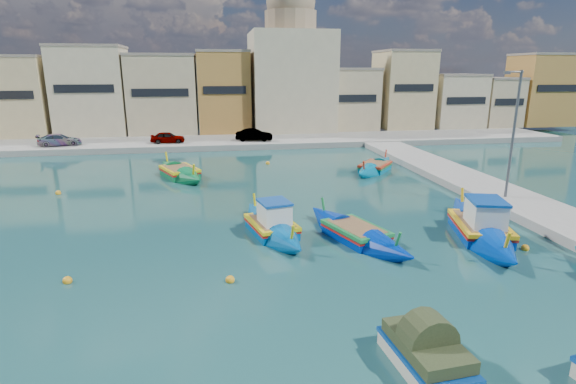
{
  "coord_description": "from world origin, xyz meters",
  "views": [
    {
      "loc": [
        0.02,
        -17.89,
        7.96
      ],
      "look_at": [
        4.0,
        6.0,
        1.4
      ],
      "focal_mm": 28.0,
      "sensor_mm": 36.0,
      "label": 1
    }
  ],
  "objects_px": {
    "tender_near": "(426,354)",
    "church_block": "(291,67)",
    "luzzu_blue_cabin": "(272,227)",
    "luzzu_cyan_mid": "(375,168)",
    "luzzu_green": "(180,173)",
    "luzzu_turquoise_cabin": "(480,229)",
    "luzzu_blue_south": "(356,234)",
    "quay_street_lamp": "(513,134)"
  },
  "relations": [
    {
      "from": "luzzu_blue_cabin",
      "to": "luzzu_cyan_mid",
      "type": "distance_m",
      "value": 16.68
    },
    {
      "from": "luzzu_green",
      "to": "church_block",
      "type": "bearing_deg",
      "value": 61.22
    },
    {
      "from": "luzzu_blue_cabin",
      "to": "luzzu_green",
      "type": "bearing_deg",
      "value": 111.71
    },
    {
      "from": "quay_street_lamp",
      "to": "luzzu_green",
      "type": "relative_size",
      "value": 0.94
    },
    {
      "from": "quay_street_lamp",
      "to": "luzzu_blue_south",
      "type": "distance_m",
      "value": 12.25
    },
    {
      "from": "quay_street_lamp",
      "to": "tender_near",
      "type": "bearing_deg",
      "value": -130.53
    },
    {
      "from": "luzzu_turquoise_cabin",
      "to": "quay_street_lamp",
      "type": "bearing_deg",
      "value": 46.14
    },
    {
      "from": "tender_near",
      "to": "church_block",
      "type": "bearing_deg",
      "value": 84.65
    },
    {
      "from": "luzzu_green",
      "to": "tender_near",
      "type": "relative_size",
      "value": 2.78
    },
    {
      "from": "luzzu_green",
      "to": "luzzu_blue_south",
      "type": "height_order",
      "value": "luzzu_green"
    },
    {
      "from": "luzzu_turquoise_cabin",
      "to": "luzzu_cyan_mid",
      "type": "height_order",
      "value": "luzzu_turquoise_cabin"
    },
    {
      "from": "quay_street_lamp",
      "to": "luzzu_turquoise_cabin",
      "type": "height_order",
      "value": "quay_street_lamp"
    },
    {
      "from": "quay_street_lamp",
      "to": "luzzu_cyan_mid",
      "type": "relative_size",
      "value": 1.09
    },
    {
      "from": "luzzu_blue_cabin",
      "to": "luzzu_cyan_mid",
      "type": "relative_size",
      "value": 1.09
    },
    {
      "from": "church_block",
      "to": "luzzu_cyan_mid",
      "type": "distance_m",
      "value": 25.08
    },
    {
      "from": "church_block",
      "to": "luzzu_green",
      "type": "height_order",
      "value": "church_block"
    },
    {
      "from": "luzzu_blue_cabin",
      "to": "tender_near",
      "type": "height_order",
      "value": "luzzu_blue_cabin"
    },
    {
      "from": "luzzu_turquoise_cabin",
      "to": "luzzu_green",
      "type": "distance_m",
      "value": 22.08
    },
    {
      "from": "luzzu_turquoise_cabin",
      "to": "luzzu_blue_south",
      "type": "distance_m",
      "value": 6.24
    },
    {
      "from": "luzzu_turquoise_cabin",
      "to": "tender_near",
      "type": "height_order",
      "value": "luzzu_turquoise_cabin"
    },
    {
      "from": "church_block",
      "to": "quay_street_lamp",
      "type": "distance_m",
      "value": 35.04
    },
    {
      "from": "luzzu_cyan_mid",
      "to": "luzzu_green",
      "type": "xyz_separation_m",
      "value": [
        -15.68,
        0.44,
        0.04
      ]
    },
    {
      "from": "quay_street_lamp",
      "to": "church_block",
      "type": "bearing_deg",
      "value": 102.35
    },
    {
      "from": "luzzu_green",
      "to": "tender_near",
      "type": "distance_m",
      "value": 26.18
    },
    {
      "from": "quay_street_lamp",
      "to": "luzzu_turquoise_cabin",
      "type": "relative_size",
      "value": 0.79
    },
    {
      "from": "luzzu_green",
      "to": "luzzu_blue_south",
      "type": "xyz_separation_m",
      "value": [
        9.34,
        -15.04,
        -0.03
      ]
    },
    {
      "from": "tender_near",
      "to": "quay_street_lamp",
      "type": "bearing_deg",
      "value": 49.47
    },
    {
      "from": "luzzu_blue_cabin",
      "to": "luzzu_turquoise_cabin",
      "type": "bearing_deg",
      "value": -11.64
    },
    {
      "from": "luzzu_turquoise_cabin",
      "to": "luzzu_green",
      "type": "bearing_deg",
      "value": 134.79
    },
    {
      "from": "luzzu_blue_cabin",
      "to": "tender_near",
      "type": "bearing_deg",
      "value": -76.13
    },
    {
      "from": "luzzu_blue_south",
      "to": "tender_near",
      "type": "distance_m",
      "value": 9.89
    },
    {
      "from": "church_block",
      "to": "tender_near",
      "type": "relative_size",
      "value": 6.25
    },
    {
      "from": "church_block",
      "to": "luzzu_cyan_mid",
      "type": "xyz_separation_m",
      "value": [
        3.0,
        -23.53,
        -8.16
      ]
    },
    {
      "from": "church_block",
      "to": "luzzu_green",
      "type": "xyz_separation_m",
      "value": [
        -12.68,
        -23.09,
        -8.13
      ]
    },
    {
      "from": "luzzu_cyan_mid",
      "to": "quay_street_lamp",
      "type": "bearing_deg",
      "value": -66.99
    },
    {
      "from": "luzzu_turquoise_cabin",
      "to": "luzzu_blue_cabin",
      "type": "relative_size",
      "value": 1.25
    },
    {
      "from": "luzzu_cyan_mid",
      "to": "luzzu_blue_cabin",
      "type": "bearing_deg",
      "value": -128.02
    },
    {
      "from": "quay_street_lamp",
      "to": "tender_near",
      "type": "relative_size",
      "value": 2.62
    },
    {
      "from": "tender_near",
      "to": "luzzu_blue_cabin",
      "type": "bearing_deg",
      "value": 103.87
    },
    {
      "from": "luzzu_blue_south",
      "to": "luzzu_blue_cabin",
      "type": "bearing_deg",
      "value": 159.59
    },
    {
      "from": "quay_street_lamp",
      "to": "luzzu_blue_south",
      "type": "xyz_separation_m",
      "value": [
        -10.78,
        -4.13,
        -4.09
      ]
    },
    {
      "from": "luzzu_blue_cabin",
      "to": "luzzu_blue_south",
      "type": "height_order",
      "value": "luzzu_blue_cabin"
    }
  ]
}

